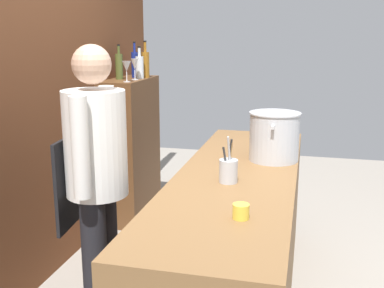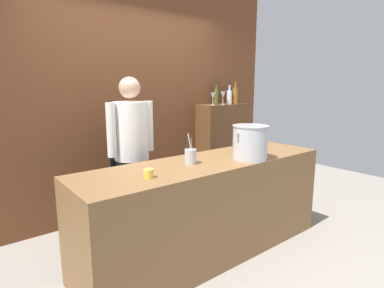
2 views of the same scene
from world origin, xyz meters
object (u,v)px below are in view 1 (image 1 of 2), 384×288
Objects in this scene: utensil_crock at (228,170)px; wine_glass_tall at (135,65)px; butter_jar at (241,211)px; wine_bottle_cobalt at (135,64)px; spice_tin_red at (137,69)px; chef at (96,173)px; stockpot_large at (274,136)px; wine_bottle_olive at (119,66)px; wine_bottle_clear at (140,67)px; wine_glass_wide at (126,67)px; wine_bottle_amber at (145,64)px.

wine_glass_tall is (1.43, 1.08, 0.47)m from utensil_crock.
utensil_crock is at bearing 15.72° from butter_jar.
wine_bottle_cobalt is (1.64, 1.16, 0.46)m from utensil_crock.
butter_jar is 2.69m from spice_tin_red.
wine_glass_tall reaches higher than butter_jar.
chef is 4.22× the size of stockpot_large.
chef is at bearing -162.29° from wine_bottle_olive.
wine_bottle_cobalt is at bearing 44.95° from wine_bottle_clear.
utensil_crock is at bearing 100.30° from chef.
chef is 1.75m from wine_glass_tall.
chef is 5.78× the size of wine_bottle_clear.
wine_bottle_cobalt reaches higher than wine_glass_wide.
stockpot_large reaches higher than utensil_crock.
chef is 1.95m from wine_bottle_amber.
utensil_crock is at bearing -139.02° from wine_glass_wide.
butter_jar is 2.53m from wine_bottle_amber.
wine_glass_tall is at bearing -0.99° from wine_glass_wide.
wine_bottle_cobalt reaches higher than utensil_crock.
butter_jar is at bearing 176.38° from stockpot_large.
wine_glass_wide is at bearing 179.84° from wine_bottle_clear.
wine_bottle_amber reaches higher than wine_bottle_cobalt.
wine_bottle_amber is 1.81× the size of wine_glass_tall.
stockpot_large is at bearing -124.80° from wine_glass_tall.
stockpot_large is (0.74, -0.91, 0.09)m from chef.
wine_bottle_olive is at bearing -168.16° from chef.
wine_bottle_clear is 1.65× the size of wine_glass_wide.
wine_bottle_cobalt is 0.17m from spice_tin_red.
wine_bottle_amber is at bearing -12.73° from wine_bottle_clear.
wine_bottle_cobalt reaches higher than spice_tin_red.
wine_bottle_clear is at bearing -153.59° from spice_tin_red.
chef is at bearing -167.09° from wine_glass_tall.
wine_bottle_olive is at bearing 157.67° from wine_bottle_cobalt.
butter_jar is at bearing -148.82° from wine_bottle_cobalt.
wine_glass_wide is at bearing 61.24° from stockpot_large.
spice_tin_red is at bearing 33.72° from utensil_crock.
wine_glass_tall is (1.64, 0.38, 0.48)m from chef.
wine_bottle_cobalt is 0.40m from wine_glass_wide.
wine_glass_tall is at bearing 55.20° from stockpot_large.
wine_bottle_olive is at bearing 127.25° from wine_bottle_clear.
chef reaches higher than wine_bottle_clear.
wine_bottle_clear is at bearing -135.05° from wine_bottle_cobalt.
stockpot_large is 5.15× the size of butter_jar.
wine_glass_wide is at bearing 176.87° from wine_bottle_amber.
utensil_crock is 0.53m from butter_jar.
wine_bottle_olive is 0.15m from wine_glass_tall.
wine_glass_tall is at bearing -162.24° from spice_tin_red.
wine_glass_wide reaches higher than utensil_crock.
butter_jar is 2.45m from wine_bottle_clear.
chef is 2.09m from spice_tin_red.
utensil_crock is (0.20, -0.70, 0.01)m from chef.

